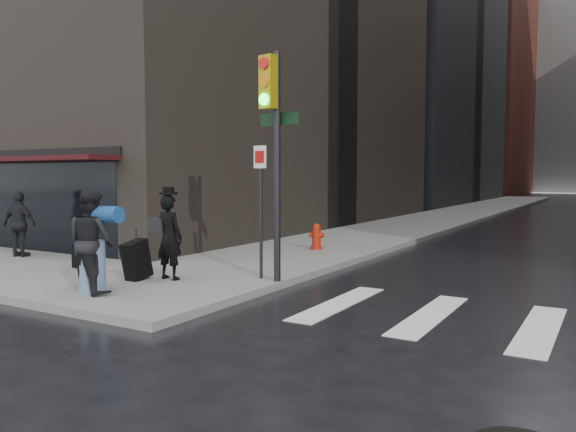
% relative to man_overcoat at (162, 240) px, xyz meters
% --- Properties ---
extents(ground, '(140.00, 140.00, 0.00)m').
position_rel_man_overcoat_xyz_m(ground, '(0.16, -0.54, -0.93)').
color(ground, black).
rests_on(ground, ground).
extents(sidewalk_left, '(4.00, 50.00, 0.15)m').
position_rel_man_overcoat_xyz_m(sidewalk_left, '(0.16, 26.46, -0.86)').
color(sidewalk_left, slate).
rests_on(sidewalk_left, ground).
extents(bldg_left_mid, '(22.00, 24.00, 34.00)m').
position_rel_man_overcoat_xyz_m(bldg_left_mid, '(-12.84, 37.46, 16.07)').
color(bldg_left_mid, gray).
rests_on(bldg_left_mid, ground).
extents(bldg_left_far, '(22.00, 20.00, 26.00)m').
position_rel_man_overcoat_xyz_m(bldg_left_far, '(-12.84, 61.46, 12.07)').
color(bldg_left_far, '#5A2A1E').
rests_on(bldg_left_far, ground).
extents(storefront, '(8.40, 1.11, 2.83)m').
position_rel_man_overcoat_xyz_m(storefront, '(-6.84, 1.36, 0.89)').
color(storefront, black).
rests_on(storefront, ground).
extents(man_overcoat, '(0.97, 0.93, 1.88)m').
position_rel_man_overcoat_xyz_m(man_overcoat, '(0.00, 0.00, 0.00)').
color(man_overcoat, black).
rests_on(man_overcoat, ground).
extents(man_jeans, '(1.29, 0.80, 1.82)m').
position_rel_man_overcoat_xyz_m(man_jeans, '(-0.17, -1.59, 0.13)').
color(man_jeans, black).
rests_on(man_jeans, ground).
extents(man_greycoat, '(1.04, 0.60, 1.66)m').
position_rel_man_overcoat_xyz_m(man_greycoat, '(-5.34, 0.52, 0.05)').
color(man_greycoat, black).
rests_on(man_greycoat, ground).
extents(traffic_light, '(1.09, 0.59, 4.43)m').
position_rel_man_overcoat_xyz_m(traffic_light, '(2.00, 0.91, 2.07)').
color(traffic_light, black).
rests_on(traffic_light, ground).
extents(fire_hydrant, '(0.41, 0.32, 0.73)m').
position_rel_man_overcoat_xyz_m(fire_hydrant, '(0.52, 5.60, -0.46)').
color(fire_hydrant, '#A91E0A').
rests_on(fire_hydrant, ground).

